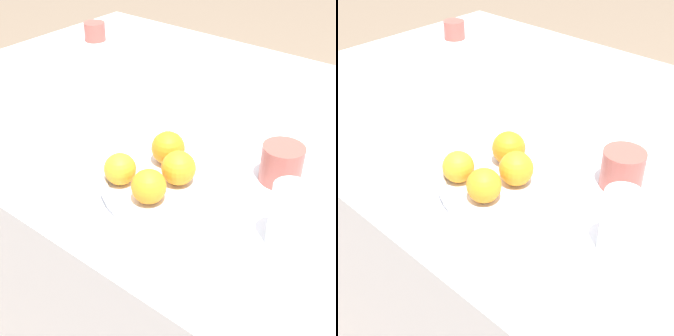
% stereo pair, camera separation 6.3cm
% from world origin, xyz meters
% --- Properties ---
extents(ground_plane, '(12.00, 12.00, 0.00)m').
position_xyz_m(ground_plane, '(0.00, 0.00, 0.00)').
color(ground_plane, '#7A6651').
extents(table, '(1.59, 1.08, 0.74)m').
position_xyz_m(table, '(0.00, 0.00, 0.37)').
color(table, white).
rests_on(table, ground_plane).
extents(fruit_platter, '(0.27, 0.27, 0.03)m').
position_xyz_m(fruit_platter, '(0.15, -0.29, 0.75)').
color(fruit_platter, silver).
rests_on(fruit_platter, table).
extents(orange_0, '(0.07, 0.07, 0.07)m').
position_xyz_m(orange_0, '(0.17, -0.29, 0.79)').
color(orange_0, orange).
rests_on(orange_0, fruit_platter).
extents(orange_1, '(0.06, 0.06, 0.06)m').
position_xyz_m(orange_1, '(0.08, -0.36, 0.79)').
color(orange_1, orange).
rests_on(orange_1, fruit_platter).
extents(orange_2, '(0.07, 0.07, 0.07)m').
position_xyz_m(orange_2, '(0.16, -0.37, 0.79)').
color(orange_2, orange).
rests_on(orange_2, fruit_platter).
extents(orange_3, '(0.07, 0.07, 0.07)m').
position_xyz_m(orange_3, '(0.11, -0.24, 0.79)').
color(orange_3, orange).
rests_on(orange_3, fruit_platter).
extents(water_glass, '(0.06, 0.06, 0.12)m').
position_xyz_m(water_glass, '(0.40, -0.29, 0.80)').
color(water_glass, silver).
rests_on(water_glass, table).
extents(cup_0, '(0.08, 0.08, 0.06)m').
position_xyz_m(cup_0, '(-0.61, 0.23, 0.77)').
color(cup_0, '#9E4C42').
rests_on(cup_0, table).
extents(cup_1, '(0.09, 0.09, 0.08)m').
position_xyz_m(cup_1, '(0.31, -0.13, 0.78)').
color(cup_1, '#9E4C42').
rests_on(cup_1, table).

